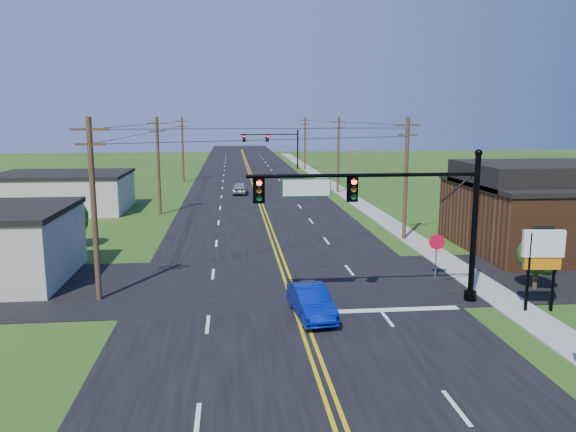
{
  "coord_description": "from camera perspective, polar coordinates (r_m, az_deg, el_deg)",
  "views": [
    {
      "loc": [
        -2.87,
        -17.55,
        8.98
      ],
      "look_at": [
        -0.06,
        10.0,
        4.08
      ],
      "focal_mm": 35.0,
      "sensor_mm": 36.0,
      "label": 1
    }
  ],
  "objects": [
    {
      "name": "road_main",
      "position": [
        68.2,
        -3.37,
        2.47
      ],
      "size": [
        16.0,
        220.0,
        0.04
      ],
      "primitive_type": "cube",
      "color": "black",
      "rests_on": "ground"
    },
    {
      "name": "stop_sign",
      "position": [
        32.44,
        14.87,
        -3.01
      ],
      "size": [
        0.9,
        0.23,
        2.56
      ],
      "rotation": [
        0.0,
        0.0,
        -0.2
      ],
      "color": "slate",
      "rests_on": "ground"
    },
    {
      "name": "blue_car",
      "position": [
        25.71,
        2.39,
        -8.78
      ],
      "size": [
        1.9,
        4.34,
        1.39
      ],
      "primitive_type": "imported",
      "rotation": [
        0.0,
        0.0,
        0.11
      ],
      "color": "#071A9B",
      "rests_on": "ground"
    },
    {
      "name": "utility_pole_right_c",
      "position": [
        96.48,
        1.73,
        7.51
      ],
      "size": [
        1.8,
        0.28,
        9.0
      ],
      "color": "#3D291C",
      "rests_on": "ground"
    },
    {
      "name": "signal_mast_far",
      "position": [
        97.93,
        -1.56,
        7.44
      ],
      "size": [
        10.98,
        0.6,
        7.48
      ],
      "color": "black",
      "rests_on": "ground"
    },
    {
      "name": "cream_bldg_far",
      "position": [
        58.28,
        -21.87,
        2.29
      ],
      "size": [
        12.2,
        9.2,
        3.7
      ],
      "color": "beige",
      "rests_on": "ground"
    },
    {
      "name": "sidewalk",
      "position": [
        59.76,
        7.17,
        1.36
      ],
      "size": [
        2.0,
        160.0,
        0.08
      ],
      "primitive_type": "cube",
      "color": "gray",
      "rests_on": "ground"
    },
    {
      "name": "shrub_corner",
      "position": [
        32.17,
        23.97,
        -3.65
      ],
      "size": [
        2.0,
        2.0,
        2.86
      ],
      "color": "#3D291C",
      "rests_on": "ground"
    },
    {
      "name": "utility_pole_left_b",
      "position": [
        53.14,
        -13.03,
        5.18
      ],
      "size": [
        1.8,
        0.28,
        9.0
      ],
      "color": "#3D291C",
      "rests_on": "ground"
    },
    {
      "name": "utility_pole_right_b",
      "position": [
        66.9,
        5.13,
        6.35
      ],
      "size": [
        1.8,
        0.28,
        9.0
      ],
      "color": "#3D291C",
      "rests_on": "ground"
    },
    {
      "name": "distant_car",
      "position": [
        66.25,
        -4.92,
        2.85
      ],
      "size": [
        1.98,
        4.37,
        1.46
      ],
      "primitive_type": "imported",
      "rotation": [
        0.0,
        0.0,
        3.08
      ],
      "color": "#A2A2A7",
      "rests_on": "ground"
    },
    {
      "name": "tree_left",
      "position": [
        41.65,
        -21.24,
        -0.07
      ],
      "size": [
        2.4,
        2.4,
        3.37
      ],
      "color": "#3D291C",
      "rests_on": "ground"
    },
    {
      "name": "utility_pole_right_a",
      "position": [
        41.75,
        11.9,
        3.97
      ],
      "size": [
        1.8,
        0.28,
        9.0
      ],
      "color": "#3D291C",
      "rests_on": "ground"
    },
    {
      "name": "ground",
      "position": [
        19.93,
        3.23,
        -16.77
      ],
      "size": [
        260.0,
        260.0,
        0.0
      ],
      "primitive_type": "plane",
      "color": "#244B15",
      "rests_on": "ground"
    },
    {
      "name": "utility_pole_left_c",
      "position": [
        79.94,
        -10.66,
        6.81
      ],
      "size": [
        1.8,
        0.28,
        9.0
      ],
      "color": "#3D291C",
      "rests_on": "ground"
    },
    {
      "name": "signal_mast_main",
      "position": [
        26.89,
        9.8,
        0.84
      ],
      "size": [
        11.3,
        0.6,
        7.48
      ],
      "color": "black",
      "rests_on": "ground"
    },
    {
      "name": "pylon_sign",
      "position": [
        28.36,
        24.46,
        -3.39
      ],
      "size": [
        1.91,
        0.46,
        3.89
      ],
      "rotation": [
        0.0,
        0.0,
        -0.11
      ],
      "color": "black",
      "rests_on": "ground"
    },
    {
      "name": "utility_pole_left_a",
      "position": [
        28.66,
        -19.14,
        0.93
      ],
      "size": [
        1.8,
        0.28,
        9.0
      ],
      "color": "#3D291C",
      "rests_on": "ground"
    },
    {
      "name": "brick_building",
      "position": [
        42.79,
        26.57,
        0.06
      ],
      "size": [
        14.2,
        11.2,
        4.7
      ],
      "color": "#5B321A",
      "rests_on": "ground"
    },
    {
      "name": "tree_right_back",
      "position": [
        47.89,
        17.44,
        1.92
      ],
      "size": [
        3.0,
        3.0,
        4.1
      ],
      "color": "#3D291C",
      "rests_on": "ground"
    },
    {
      "name": "road_cross",
      "position": [
        31.01,
        -0.27,
        -6.75
      ],
      "size": [
        70.0,
        10.0,
        0.04
      ],
      "primitive_type": "cube",
      "color": "black",
      "rests_on": "ground"
    }
  ]
}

